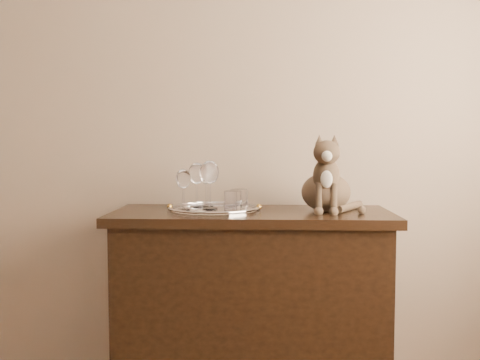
{
  "coord_description": "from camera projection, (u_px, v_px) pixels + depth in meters",
  "views": [
    {
      "loc": [
        0.64,
        -0.35,
        1.15
      ],
      "look_at": [
        0.55,
        1.95,
        0.98
      ],
      "focal_mm": 40.0,
      "sensor_mm": 36.0,
      "label": 1
    }
  ],
  "objects": [
    {
      "name": "tray",
      "position": [
        214.0,
        210.0,
        2.33
      ],
      "size": [
        0.4,
        0.4,
        0.01
      ],
      "primitive_type": "cylinder",
      "color": "silver",
      "rests_on": "sideboard"
    },
    {
      "name": "cat",
      "position": [
        326.0,
        173.0,
        2.31
      ],
      "size": [
        0.36,
        0.34,
        0.33
      ],
      "primitive_type": null,
      "rotation": [
        0.0,
        0.0,
        -0.11
      ],
      "color": "#49372C",
      "rests_on": "sideboard"
    },
    {
      "name": "sideboard",
      "position": [
        251.0,
        308.0,
        2.33
      ],
      "size": [
        1.2,
        0.5,
        0.85
      ],
      "primitive_type": null,
      "color": "black",
      "rests_on": "ground"
    },
    {
      "name": "wall_back",
      "position": [
        130.0,
        101.0,
        2.6
      ],
      "size": [
        4.0,
        0.1,
        2.7
      ],
      "primitive_type": "cube",
      "color": "tan",
      "rests_on": "ground"
    },
    {
      "name": "wine_glass_b",
      "position": [
        207.0,
        185.0,
        2.4
      ],
      "size": [
        0.07,
        0.07,
        0.2
      ],
      "primitive_type": null,
      "color": "silver",
      "rests_on": "tray"
    },
    {
      "name": "wine_glass_a",
      "position": [
        197.0,
        185.0,
        2.37
      ],
      "size": [
        0.08,
        0.08,
        0.2
      ],
      "primitive_type": null,
      "color": "silver",
      "rests_on": "tray"
    },
    {
      "name": "tumbler_a",
      "position": [
        233.0,
        201.0,
        2.24
      ],
      "size": [
        0.08,
        0.08,
        0.09
      ],
      "primitive_type": "cylinder",
      "color": "white",
      "rests_on": "tray"
    },
    {
      "name": "wine_glass_d",
      "position": [
        210.0,
        185.0,
        2.3
      ],
      "size": [
        0.08,
        0.08,
        0.21
      ],
      "primitive_type": null,
      "color": "silver",
      "rests_on": "tray"
    },
    {
      "name": "tumbler_c",
      "position": [
        239.0,
        199.0,
        2.34
      ],
      "size": [
        0.07,
        0.07,
        0.08
      ],
      "primitive_type": "cylinder",
      "color": "white",
      "rests_on": "tray"
    },
    {
      "name": "wine_glass_c",
      "position": [
        183.0,
        190.0,
        2.28
      ],
      "size": [
        0.07,
        0.07,
        0.18
      ],
      "primitive_type": null,
      "color": "white",
      "rests_on": "tray"
    }
  ]
}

